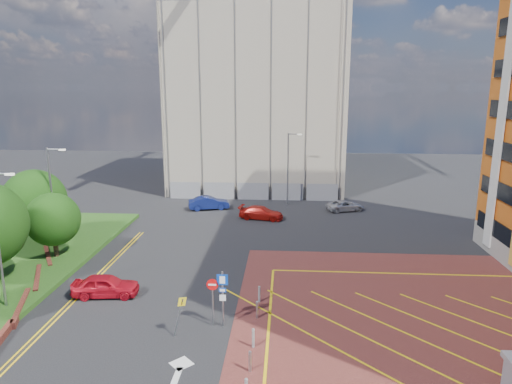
# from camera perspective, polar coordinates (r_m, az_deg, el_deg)

# --- Properties ---
(ground) EXTENTS (140.00, 140.00, 0.00)m
(ground) POSITION_cam_1_polar(r_m,az_deg,el_deg) (25.36, -5.61, -17.41)
(ground) COLOR black
(ground) RESTS_ON ground
(forecourt) EXTENTS (26.00, 26.00, 0.02)m
(forecourt) POSITION_cam_1_polar(r_m,az_deg,el_deg) (27.05, 26.61, -16.73)
(forecourt) COLOR maroon
(forecourt) RESTS_ON ground
(retaining_wall) EXTENTS (6.06, 20.33, 0.40)m
(retaining_wall) POSITION_cam_1_polar(r_m,az_deg,el_deg) (30.95, -27.63, -12.63)
(retaining_wall) COLOR maroon
(retaining_wall) RESTS_ON ground
(tree_c) EXTENTS (4.00, 4.00, 4.90)m
(tree_c) POSITION_cam_1_polar(r_m,az_deg,el_deg) (37.26, -24.05, -3.14)
(tree_c) COLOR #3D2B1C
(tree_c) RESTS_ON grass_bed
(tree_d) EXTENTS (5.00, 5.00, 6.08)m
(tree_d) POSITION_cam_1_polar(r_m,az_deg,el_deg) (41.08, -25.92, -0.93)
(tree_d) COLOR #3D2B1C
(tree_d) RESTS_ON grass_bed
(lamp_left_far) EXTENTS (1.53, 0.16, 8.00)m
(lamp_left_far) POSITION_cam_1_polar(r_m,az_deg,el_deg) (39.06, -24.10, -0.22)
(lamp_left_far) COLOR #9EA0A8
(lamp_left_far) RESTS_ON grass_bed
(lamp_back) EXTENTS (1.53, 0.16, 8.00)m
(lamp_back) POSITION_cam_1_polar(r_m,az_deg,el_deg) (50.28, 4.10, 3.25)
(lamp_back) COLOR #9EA0A8
(lamp_back) RESTS_ON ground
(sign_cluster) EXTENTS (1.17, 0.12, 3.20)m
(sign_cluster) POSITION_cam_1_polar(r_m,az_deg,el_deg) (25.26, -4.66, -12.50)
(sign_cluster) COLOR #9EA0A8
(sign_cluster) RESTS_ON ground
(warning_sign) EXTENTS (0.73, 0.41, 2.25)m
(warning_sign) POSITION_cam_1_polar(r_m,az_deg,el_deg) (24.77, -9.50, -14.54)
(warning_sign) COLOR #9EA0A8
(warning_sign) RESTS_ON ground
(bollard_row) EXTENTS (0.14, 11.14, 0.90)m
(bollard_row) POSITION_cam_1_polar(r_m,az_deg,el_deg) (23.45, -0.47, -18.74)
(bollard_row) COLOR #9EA0A8
(bollard_row) RESTS_ON forecourt
(construction_building) EXTENTS (21.20, 19.20, 22.00)m
(construction_building) POSITION_cam_1_polar(r_m,az_deg,el_deg) (61.71, 0.31, 11.27)
(construction_building) COLOR #B7A996
(construction_building) RESTS_ON ground
(construction_fence) EXTENTS (21.60, 0.06, 2.00)m
(construction_fence) POSITION_cam_1_polar(r_m,az_deg,el_deg) (52.97, 0.70, 0.07)
(construction_fence) COLOR gray
(construction_fence) RESTS_ON ground
(car_red_left) EXTENTS (4.24, 2.06, 1.39)m
(car_red_left) POSITION_cam_1_polar(r_m,az_deg,el_deg) (30.58, -18.29, -11.04)
(car_red_left) COLOR red
(car_red_left) RESTS_ON ground
(car_blue_back) EXTENTS (4.53, 2.62, 1.41)m
(car_blue_back) POSITION_cam_1_polar(r_m,az_deg,el_deg) (49.16, -5.92, -1.37)
(car_blue_back) COLOR navy
(car_blue_back) RESTS_ON ground
(car_red_back) EXTENTS (4.66, 2.59, 1.28)m
(car_red_back) POSITION_cam_1_polar(r_m,az_deg,el_deg) (45.35, 0.64, -2.61)
(car_red_back) COLOR #AC140E
(car_red_back) RESTS_ON ground
(car_silver_back) EXTENTS (4.38, 3.04, 1.11)m
(car_silver_back) POSITION_cam_1_polar(r_m,az_deg,el_deg) (49.26, 11.08, -1.69)
(car_silver_back) COLOR #AFAFB6
(car_silver_back) RESTS_ON ground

